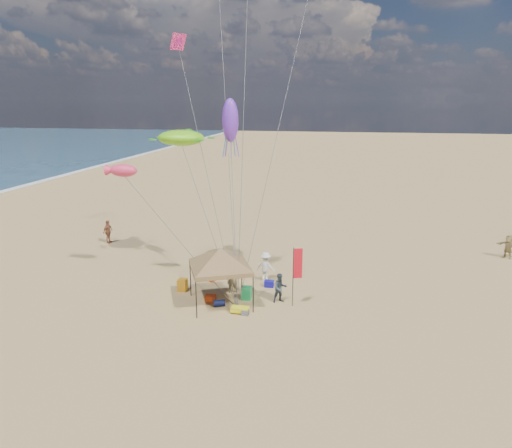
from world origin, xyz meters
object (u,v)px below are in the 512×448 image
object	(u,v)px
cooler_red	(210,298)
person_far_c	(508,246)
beach_cart	(240,309)
person_far_a	(108,232)
cooler_blue	(269,284)
chair_yellow	(182,285)
person_near_c	(266,267)
canopy_tent	(220,250)
person_near_b	(280,288)
feather_flag	(296,267)
person_near_a	(232,278)
chair_green	(247,293)

from	to	relation	value
cooler_red	person_far_c	size ratio (longest dim) A/B	0.33
beach_cart	person_far_a	distance (m)	16.11
cooler_red	cooler_blue	bearing A→B (deg)	44.35
chair_yellow	person_near_c	bearing A→B (deg)	29.43
cooler_red	person_far_a	world-z (taller)	person_far_a
canopy_tent	person_near_b	distance (m)	3.86
feather_flag	cooler_red	size ratio (longest dim) A/B	5.99
person_far_a	person_far_c	size ratio (longest dim) A/B	1.07
canopy_tent	person_near_a	size ratio (longest dim) A/B	3.17
cooler_blue	canopy_tent	bearing A→B (deg)	-127.23
beach_cart	person_near_a	world-z (taller)	person_near_a
chair_green	person_near_a	xyz separation A→B (m)	(-1.01, 0.79, 0.49)
person_near_b	feather_flag	bearing A→B (deg)	-49.74
feather_flag	beach_cart	xyz separation A→B (m)	(-2.69, -1.44, -1.95)
feather_flag	person_far_a	size ratio (longest dim) A/B	1.83
canopy_tent	cooler_blue	size ratio (longest dim) A/B	9.86
canopy_tent	chair_green	size ratio (longest dim) A/B	7.61
canopy_tent	chair_yellow	world-z (taller)	canopy_tent
cooler_red	person_far_c	world-z (taller)	person_far_c
person_far_a	cooler_blue	bearing A→B (deg)	-106.42
chair_yellow	person_far_c	size ratio (longest dim) A/B	0.42
canopy_tent	person_near_b	xyz separation A→B (m)	(3.08, 0.80, -2.19)
cooler_blue	chair_green	size ratio (longest dim) A/B	0.77
person_far_c	person_near_b	bearing A→B (deg)	-100.95
person_near_b	chair_yellow	bearing A→B (deg)	144.41
chair_green	chair_yellow	xyz separation A→B (m)	(-3.84, 0.45, 0.00)
person_near_a	person_far_c	xyz separation A→B (m)	(17.12, 9.43, -0.01)
cooler_red	person_near_a	world-z (taller)	person_near_a
canopy_tent	cooler_blue	bearing A→B (deg)	52.77
cooler_blue	person_far_a	distance (m)	14.86
cooler_blue	person_far_c	world-z (taller)	person_far_c
chair_green	person_near_b	size ratio (longest dim) A/B	0.43
cooler_red	person_near_c	size ratio (longest dim) A/B	0.30
feather_flag	person_near_c	xyz separation A→B (m)	(-2.19, 3.27, -1.27)
person_near_b	person_far_a	xyz separation A→B (m)	(-14.34, 8.37, 0.08)
cooler_red	person_near_c	bearing A→B (deg)	56.81
cooler_red	cooler_blue	xyz separation A→B (m)	(2.76, 2.70, 0.00)
beach_cart	person_near_a	bearing A→B (deg)	111.91
canopy_tent	cooler_blue	xyz separation A→B (m)	(2.15, 2.83, -2.81)
chair_yellow	beach_cart	world-z (taller)	chair_yellow
feather_flag	chair_yellow	xyz separation A→B (m)	(-6.56, 0.80, -1.80)
person_near_c	cooler_red	bearing A→B (deg)	69.43
cooler_red	person_near_a	distance (m)	1.85
beach_cart	person_near_a	distance (m)	2.86
cooler_blue	person_near_b	distance (m)	2.31
person_near_c	person_far_c	bearing A→B (deg)	-142.24
person_near_b	beach_cart	bearing A→B (deg)	-166.78
person_near_a	chair_green	bearing A→B (deg)	103.74
beach_cart	person_far_a	size ratio (longest dim) A/B	0.51
feather_flag	cooler_red	world-z (taller)	feather_flag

